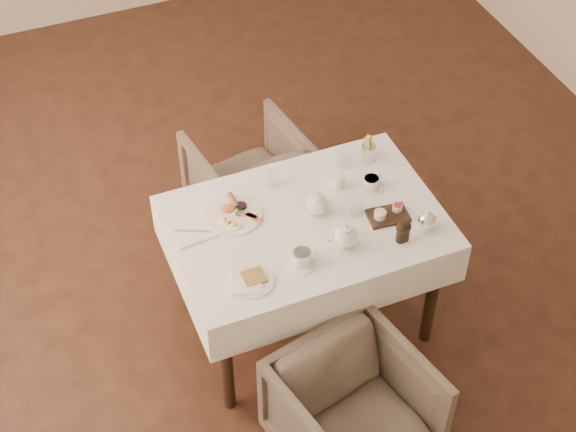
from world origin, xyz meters
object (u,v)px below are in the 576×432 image
(breakfast_plate, at_px, (233,214))
(teapot_centre, at_px, (317,203))
(table, at_px, (306,238))
(armchair_far, at_px, (250,178))
(armchair_near, at_px, (354,412))

(breakfast_plate, bearing_deg, teapot_centre, 3.82)
(table, xyz_separation_m, teapot_centre, (0.07, 0.03, 0.18))
(armchair_far, bearing_deg, teapot_centre, 84.27)
(table, bearing_deg, breakfast_plate, 152.07)
(armchair_far, distance_m, breakfast_plate, 0.91)
(armchair_far, relative_size, breakfast_plate, 2.29)
(teapot_centre, bearing_deg, table, -143.34)
(table, relative_size, teapot_centre, 8.11)
(table, xyz_separation_m, breakfast_plate, (-0.31, 0.16, 0.13))
(armchair_near, xyz_separation_m, breakfast_plate, (-0.22, 0.94, 0.47))
(armchair_near, bearing_deg, table, 70.57)
(armchair_far, height_order, teapot_centre, teapot_centre)
(armchair_far, xyz_separation_m, breakfast_plate, (-0.33, -0.70, 0.48))
(table, height_order, armchair_far, table)
(table, height_order, armchair_near, table)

